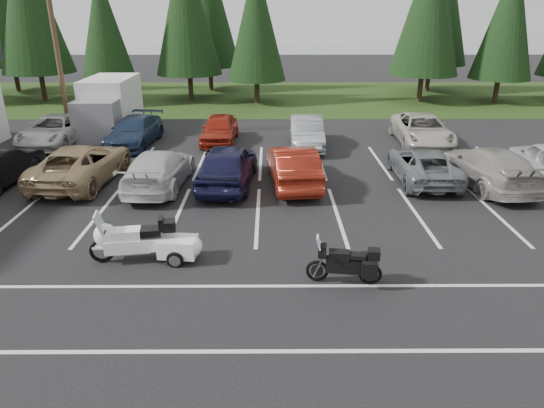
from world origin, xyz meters
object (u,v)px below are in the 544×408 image
(car_near_3, at_px, (159,169))
(box_truck, at_px, (107,107))
(utility_pole, at_px, (56,45))
(car_near_6, at_px, (423,165))
(car_far_0, at_px, (55,130))
(adventure_motorcycle, at_px, (344,260))
(car_near_2, at_px, (82,164))
(car_far_1, at_px, (134,131))
(car_near_7, at_px, (488,167))
(car_far_4, at_px, (422,130))
(cargo_trailer, at_px, (178,249))
(car_far_2, at_px, (220,129))
(car_near_4, at_px, (227,165))
(car_far_3, at_px, (307,133))
(car_near_5, at_px, (293,165))
(touring_motorcycle, at_px, (133,236))

(car_near_3, bearing_deg, box_truck, -58.63)
(utility_pole, distance_m, car_near_6, 19.07)
(car_far_0, distance_m, adventure_motorcycle, 18.67)
(car_near_2, distance_m, adventure_motorcycle, 12.14)
(utility_pole, height_order, car_far_1, utility_pole)
(car_near_7, xyz_separation_m, adventure_motorcycle, (-6.65, -7.26, -0.12))
(car_far_4, bearing_deg, cargo_trailer, -127.36)
(car_near_2, relative_size, car_far_1, 1.14)
(car_near_7, bearing_deg, car_far_2, -36.14)
(car_near_4, bearing_deg, utility_pole, -36.23)
(car_far_0, xyz_separation_m, adventure_motorcycle, (12.80, -13.60, -0.07))
(car_near_4, bearing_deg, car_far_0, -29.46)
(car_far_4, bearing_deg, box_truck, 174.47)
(car_far_0, relative_size, car_far_2, 1.23)
(car_near_4, xyz_separation_m, car_far_3, (3.49, 5.60, -0.09))
(car_near_2, xyz_separation_m, car_far_0, (-3.46, 5.85, -0.05))
(car_near_5, xyz_separation_m, car_far_4, (6.83, 6.02, -0.04))
(box_truck, distance_m, adventure_motorcycle, 19.17)
(box_truck, xyz_separation_m, touring_motorcycle, (5.17, -14.59, -0.71))
(adventure_motorcycle, bearing_deg, car_far_0, 141.25)
(utility_pole, distance_m, touring_motorcycle, 16.30)
(car_near_7, relative_size, car_far_0, 1.02)
(car_far_1, bearing_deg, car_near_2, -90.95)
(car_near_7, relative_size, cargo_trailer, 3.52)
(car_near_4, distance_m, car_near_6, 7.82)
(car_near_2, bearing_deg, touring_motorcycle, 124.61)
(car_far_1, bearing_deg, car_near_7, -16.32)
(car_far_4, relative_size, touring_motorcycle, 1.99)
(car_far_2, bearing_deg, car_near_6, -32.24)
(car_near_3, xyz_separation_m, car_near_4, (2.65, 0.15, 0.11))
(utility_pole, bearing_deg, car_far_4, -5.85)
(car_near_2, bearing_deg, car_far_3, -146.22)
(car_near_6, relative_size, car_far_1, 1.00)
(car_far_3, bearing_deg, car_near_4, -120.83)
(car_far_0, distance_m, car_far_1, 4.09)
(car_near_4, xyz_separation_m, car_near_7, (10.16, -0.06, -0.07))
(box_truck, bearing_deg, cargo_trailer, -66.40)
(car_near_6, xyz_separation_m, touring_motorcycle, (-9.89, -6.60, 0.08))
(utility_pole, distance_m, car_far_0, 4.34)
(car_far_2, xyz_separation_m, touring_motorcycle, (-1.17, -12.59, 0.03))
(utility_pole, distance_m, adventure_motorcycle, 20.37)
(car_far_2, bearing_deg, touring_motorcycle, -93.10)
(car_near_2, xyz_separation_m, car_near_5, (8.38, -0.35, 0.02))
(touring_motorcycle, bearing_deg, car_far_3, 55.75)
(car_near_3, height_order, car_far_1, car_near_3)
(car_near_7, xyz_separation_m, touring_motorcycle, (-12.25, -6.02, -0.02))
(car_near_7, xyz_separation_m, car_far_3, (-6.67, 5.66, -0.02))
(car_near_6, height_order, car_near_7, car_near_7)
(car_near_5, bearing_deg, utility_pole, -39.43)
(car_near_6, bearing_deg, utility_pole, -21.87)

